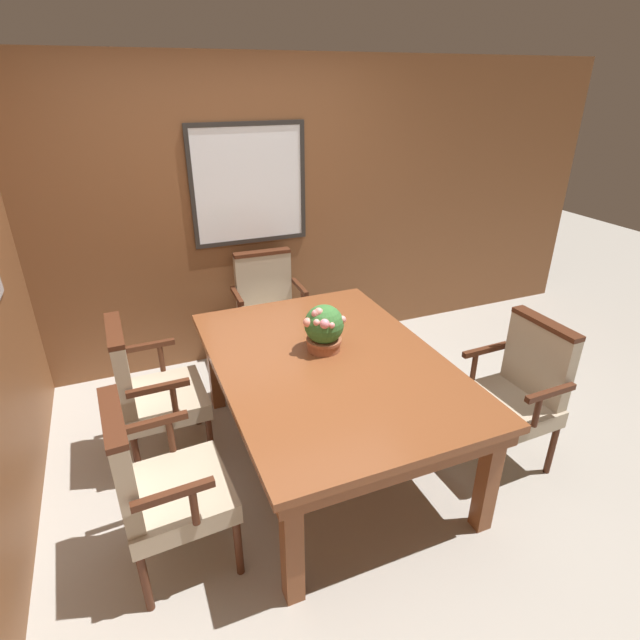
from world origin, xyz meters
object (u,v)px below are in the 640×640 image
object	(u,v)px
chair_right_near	(517,389)
chair_left_far	(149,388)
chair_head_far	(268,306)
potted_plant	(324,328)
chair_left_near	(158,483)
dining_table	(329,372)

from	to	relation	value
chair_right_near	chair_left_far	bearing A→B (deg)	-114.43
chair_head_far	chair_left_far	world-z (taller)	same
chair_right_near	chair_head_far	world-z (taller)	same
chair_right_near	chair_head_far	bearing A→B (deg)	-151.14
potted_plant	chair_left_near	bearing A→B (deg)	-153.38
dining_table	potted_plant	xyz separation A→B (m)	(0.02, 0.13, 0.24)
chair_head_far	potted_plant	xyz separation A→B (m)	(-0.01, -1.22, 0.36)
chair_right_near	dining_table	bearing A→B (deg)	-114.08
chair_left_near	potted_plant	xyz separation A→B (m)	(1.09, 0.55, 0.36)
chair_left_near	chair_head_far	distance (m)	2.07
dining_table	chair_right_near	size ratio (longest dim) A/B	1.97
chair_head_far	dining_table	bearing A→B (deg)	-89.43
chair_right_near	chair_head_far	distance (m)	2.08
chair_right_near	chair_left_far	world-z (taller)	same
chair_right_near	potted_plant	xyz separation A→B (m)	(-1.06, 0.58, 0.36)
chair_head_far	chair_left_near	bearing A→B (deg)	-120.31
chair_left_near	chair_head_far	world-z (taller)	same
chair_left_near	potted_plant	size ratio (longest dim) A/B	3.20
chair_left_near	chair_head_far	size ratio (longest dim) A/B	1.00
dining_table	chair_left_far	size ratio (longest dim) A/B	1.97
chair_left_far	potted_plant	xyz separation A→B (m)	(1.05, -0.31, 0.36)
chair_right_near	potted_plant	bearing A→B (deg)	-120.20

